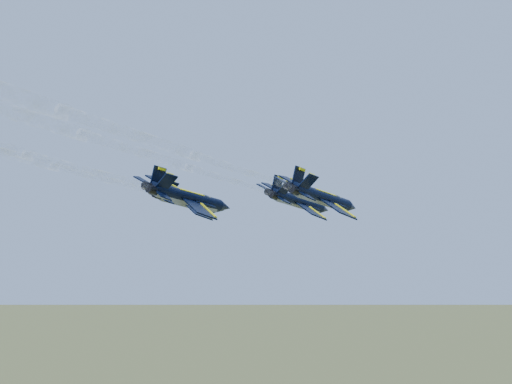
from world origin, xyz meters
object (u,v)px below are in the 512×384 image
(jet_lead, at_px, (299,201))
(jet_right, at_px, (323,197))
(jet_slot, at_px, (189,197))
(jet_left, at_px, (188,201))

(jet_lead, height_order, jet_right, same)
(jet_right, xyz_separation_m, jet_slot, (-14.92, -6.45, 0.00))
(jet_lead, relative_size, jet_slot, 1.00)
(jet_lead, xyz_separation_m, jet_left, (-13.96, -7.18, 0.00))
(jet_right, bearing_deg, jet_slot, -138.08)
(jet_right, relative_size, jet_slot, 1.00)
(jet_lead, bearing_deg, jet_slot, -89.95)
(jet_lead, xyz_separation_m, jet_slot, (-7.10, -21.21, 0.00))
(jet_lead, relative_size, jet_right, 1.00)
(jet_lead, height_order, jet_left, same)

